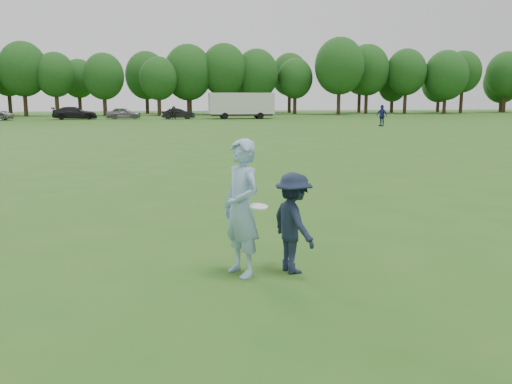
# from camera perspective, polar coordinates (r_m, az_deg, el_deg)

# --- Properties ---
(ground) EXTENTS (200.00, 200.00, 0.00)m
(ground) POSITION_cam_1_polar(r_m,az_deg,el_deg) (9.18, 2.77, -7.05)
(ground) COLOR #275818
(ground) RESTS_ON ground
(thrower) EXTENTS (0.77, 0.90, 2.08)m
(thrower) POSITION_cam_1_polar(r_m,az_deg,el_deg) (8.14, -1.54, -1.69)
(thrower) COLOR #8BB0D8
(thrower) RESTS_ON ground
(defender) EXTENTS (0.83, 1.13, 1.56)m
(defender) POSITION_cam_1_polar(r_m,az_deg,el_deg) (8.34, 3.97, -3.27)
(defender) COLOR #182135
(defender) RESTS_ON ground
(player_far_b) EXTENTS (0.98, 1.25, 1.97)m
(player_far_b) POSITION_cam_1_polar(r_m,az_deg,el_deg) (52.03, 13.09, 7.85)
(player_far_b) COLOR navy
(player_far_b) RESTS_ON ground
(player_far_d) EXTENTS (1.56, 1.00, 1.61)m
(player_far_d) POSITION_cam_1_polar(r_m,az_deg,el_deg) (67.10, -8.64, 8.26)
(player_far_d) COLOR #252525
(player_far_d) RESTS_ON ground
(car_d) EXTENTS (5.46, 2.76, 1.52)m
(car_d) POSITION_cam_1_polar(r_m,az_deg,el_deg) (69.78, -18.56, 7.88)
(car_d) COLOR black
(car_d) RESTS_ON ground
(car_e) EXTENTS (4.22, 1.83, 1.42)m
(car_e) POSITION_cam_1_polar(r_m,az_deg,el_deg) (69.19, -13.78, 8.05)
(car_e) COLOR slate
(car_e) RESTS_ON ground
(car_f) EXTENTS (4.17, 1.91, 1.33)m
(car_f) POSITION_cam_1_polar(r_m,az_deg,el_deg) (67.99, -8.24, 8.17)
(car_f) COLOR black
(car_f) RESTS_ON ground
(field_cone) EXTENTS (0.28, 0.28, 0.30)m
(field_cone) POSITION_cam_1_polar(r_m,az_deg,el_deg) (52.85, 10.32, 7.06)
(field_cone) COLOR #FF550D
(field_cone) RESTS_ON ground
(disc_in_play) EXTENTS (0.30, 0.30, 0.07)m
(disc_in_play) POSITION_cam_1_polar(r_m,az_deg,el_deg) (7.87, 0.27, -1.55)
(disc_in_play) COLOR white
(disc_in_play) RESTS_ON ground
(cargo_trailer) EXTENTS (9.00, 2.75, 3.20)m
(cargo_trailer) POSITION_cam_1_polar(r_m,az_deg,el_deg) (68.26, -1.57, 9.21)
(cargo_trailer) COLOR silver
(cargo_trailer) RESTS_ON ground
(treeline) EXTENTS (130.35, 18.39, 11.74)m
(treeline) POSITION_cam_1_polar(r_m,az_deg,el_deg) (85.66, -7.24, 12.29)
(treeline) COLOR #332114
(treeline) RESTS_ON ground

